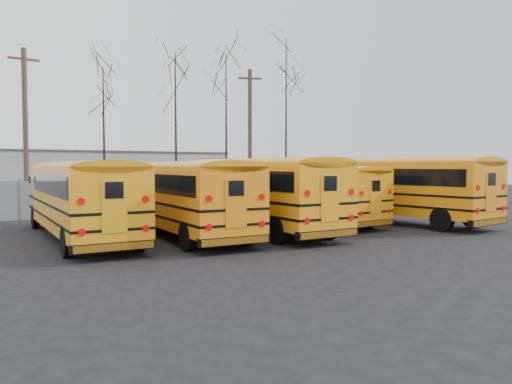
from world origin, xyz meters
TOP-DOWN VIEW (x-y plane):
  - ground at (0.00, 0.00)m, footprint 120.00×120.00m
  - fence at (0.00, 12.00)m, footprint 40.00×0.04m
  - distant_building at (2.00, 32.00)m, footprint 22.00×8.00m
  - bus_a at (-7.00, 3.15)m, footprint 2.90×10.77m
  - bus_b at (-3.39, 2.28)m, footprint 3.10×10.82m
  - bus_c at (-0.17, 2.05)m, footprint 2.80×11.26m
  - bus_d at (3.44, 3.28)m, footprint 2.92×10.16m
  - bus_e at (7.28, 1.29)m, footprint 3.32×11.59m
  - utility_pole_left at (-7.23, 15.10)m, footprint 1.67×0.29m
  - utility_pole_right at (8.84, 16.93)m, footprint 1.70×0.87m
  - tree_2 at (-2.49, 16.34)m, footprint 0.26×0.26m
  - tree_3 at (2.81, 17.16)m, footprint 0.26×0.26m
  - tree_4 at (6.60, 16.66)m, footprint 0.26×0.26m
  - tree_5 at (9.85, 13.60)m, footprint 0.26×0.26m

SIDE VIEW (x-z plane):
  - ground at x=0.00m, z-range 0.00..0.00m
  - fence at x=0.00m, z-range 0.00..2.00m
  - bus_d at x=3.44m, z-range 0.24..3.05m
  - bus_a at x=-7.00m, z-range 0.26..3.24m
  - bus_b at x=-3.39m, z-range 0.26..3.25m
  - bus_c at x=-0.17m, z-range 0.27..3.40m
  - bus_e at x=7.28m, z-range 0.27..3.48m
  - distant_building at x=2.00m, z-range 0.00..4.00m
  - tree_2 at x=-2.49m, z-range 0.00..9.01m
  - utility_pole_left at x=-7.23m, z-range 0.13..9.51m
  - utility_pole_right at x=8.84m, z-range 0.14..10.26m
  - tree_3 at x=2.81m, z-range 0.00..10.70m
  - tree_4 at x=6.60m, z-range 0.00..11.07m
  - tree_5 at x=9.85m, z-range 0.00..11.89m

